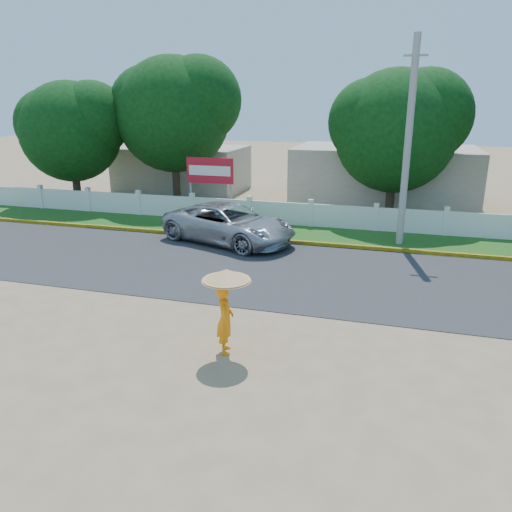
{
  "coord_description": "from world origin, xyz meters",
  "views": [
    {
      "loc": [
        3.94,
        -11.58,
        5.72
      ],
      "look_at": [
        0.0,
        2.0,
        1.3
      ],
      "focal_mm": 35.0,
      "sensor_mm": 36.0,
      "label": 1
    }
  ],
  "objects": [
    {
      "name": "tree_row",
      "position": [
        2.06,
        14.3,
        4.78
      ],
      "size": [
        34.16,
        7.99,
        8.69
      ],
      "color": "#473828",
      "rests_on": "ground"
    },
    {
      "name": "building_near",
      "position": [
        3.0,
        18.0,
        1.6
      ],
      "size": [
        10.0,
        6.0,
        3.2
      ],
      "primitive_type": "cube",
      "color": "#B7AD99",
      "rests_on": "ground"
    },
    {
      "name": "ground",
      "position": [
        0.0,
        0.0,
        0.0
      ],
      "size": [
        120.0,
        120.0,
        0.0
      ],
      "primitive_type": "plane",
      "color": "#9E8460",
      "rests_on": "ground"
    },
    {
      "name": "grass_verge",
      "position": [
        0.0,
        9.75,
        0.01
      ],
      "size": [
        60.0,
        3.5,
        0.03
      ],
      "primitive_type": "cube",
      "color": "#2D601E",
      "rests_on": "ground"
    },
    {
      "name": "curb",
      "position": [
        0.0,
        8.05,
        0.08
      ],
      "size": [
        40.0,
        0.18,
        0.16
      ],
      "primitive_type": "cube",
      "color": "yellow",
      "rests_on": "ground"
    },
    {
      "name": "road",
      "position": [
        0.0,
        4.5,
        0.01
      ],
      "size": [
        60.0,
        7.0,
        0.02
      ],
      "primitive_type": "cube",
      "color": "#38383A",
      "rests_on": "ground"
    },
    {
      "name": "billboard",
      "position": [
        -5.44,
        12.3,
        2.14
      ],
      "size": [
        2.5,
        0.13,
        2.95
      ],
      "color": "gray",
      "rests_on": "ground"
    },
    {
      "name": "building_far",
      "position": [
        -10.0,
        19.0,
        1.4
      ],
      "size": [
        8.0,
        5.0,
        2.8
      ],
      "primitive_type": "cube",
      "color": "#B7AD99",
      "rests_on": "ground"
    },
    {
      "name": "fence",
      "position": [
        0.0,
        11.2,
        0.55
      ],
      "size": [
        40.0,
        0.1,
        1.1
      ],
      "primitive_type": "cube",
      "color": "silver",
      "rests_on": "ground"
    },
    {
      "name": "monk_with_parasol",
      "position": [
        0.3,
        -1.54,
        1.35
      ],
      "size": [
        1.14,
        1.14,
        2.08
      ],
      "color": "orange",
      "rests_on": "ground"
    },
    {
      "name": "utility_pole",
      "position": [
        4.1,
        9.26,
        4.06
      ],
      "size": [
        0.28,
        0.28,
        8.13
      ],
      "primitive_type": "cylinder",
      "color": "gray",
      "rests_on": "ground"
    },
    {
      "name": "vehicle",
      "position": [
        -2.79,
        7.56,
        0.8
      ],
      "size": [
        6.34,
        4.43,
        1.61
      ],
      "primitive_type": "imported",
      "rotation": [
        0.0,
        0.0,
        1.23
      ],
      "color": "#A4A6AC",
      "rests_on": "ground"
    }
  ]
}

